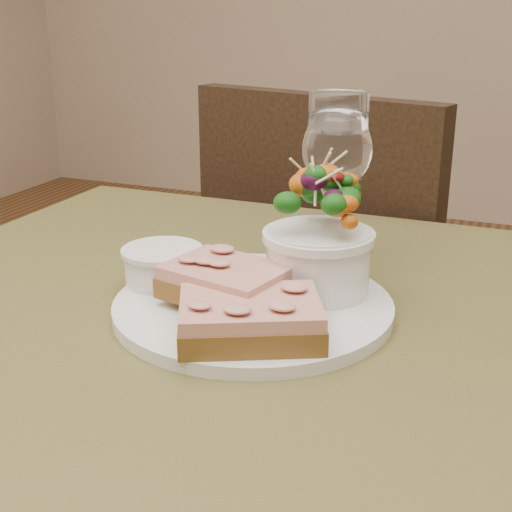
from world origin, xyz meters
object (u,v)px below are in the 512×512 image
at_px(sandwich_front, 250,318).
at_px(sandwich_back, 226,282).
at_px(dinner_plate, 253,306).
at_px(salad_bowl, 319,233).
at_px(cafe_table, 226,423).
at_px(chair_far, 353,404).
at_px(wine_glass, 337,154).
at_px(ramekin, 163,263).

height_order(sandwich_front, sandwich_back, sandwich_back).
xyz_separation_m(dinner_plate, sandwich_front, (0.03, -0.07, 0.02)).
bearing_deg(salad_bowl, cafe_table, -125.45).
distance_m(chair_far, salad_bowl, 0.78).
distance_m(chair_far, sandwich_back, 0.80).
relative_size(sandwich_front, wine_glass, 0.83).
height_order(cafe_table, dinner_plate, dinner_plate).
distance_m(dinner_plate, wine_glass, 0.20).
height_order(salad_bowl, wine_glass, wine_glass).
distance_m(sandwich_front, wine_glass, 0.25).
bearing_deg(wine_glass, sandwich_front, -90.99).
distance_m(cafe_table, dinner_plate, 0.11).
xyz_separation_m(chair_far, dinner_plate, (0.04, -0.61, 0.46)).
distance_m(cafe_table, chair_far, 0.74).
bearing_deg(sandwich_back, salad_bowl, 56.86).
relative_size(sandwich_front, sandwich_back, 1.18).
height_order(dinner_plate, wine_glass, wine_glass).
bearing_deg(ramekin, sandwich_back, -19.15).
distance_m(sandwich_front, sandwich_back, 0.07).
distance_m(dinner_plate, sandwich_front, 0.08).
bearing_deg(wine_glass, salad_bowl, -81.27).
relative_size(ramekin, salad_bowl, 0.59).
distance_m(cafe_table, sandwich_front, 0.14).
bearing_deg(chair_far, sandwich_front, 110.42).
bearing_deg(dinner_plate, ramekin, 174.77).
distance_m(cafe_table, wine_glass, 0.30).
distance_m(sandwich_back, wine_glass, 0.21).
height_order(sandwich_back, wine_glass, wine_glass).
bearing_deg(sandwich_front, salad_bowl, 53.37).
distance_m(cafe_table, salad_bowl, 0.20).
height_order(ramekin, salad_bowl, salad_bowl).
xyz_separation_m(cafe_table, dinner_plate, (0.01, 0.04, 0.11)).
height_order(dinner_plate, ramekin, ramekin).
relative_size(dinner_plate, wine_glass, 1.51).
height_order(chair_far, dinner_plate, chair_far).
bearing_deg(salad_bowl, sandwich_front, -100.53).
bearing_deg(ramekin, salad_bowl, 13.80).
distance_m(ramekin, wine_glass, 0.22).
bearing_deg(chair_far, wine_glass, 113.93).
relative_size(cafe_table, salad_bowl, 6.30).
xyz_separation_m(sandwich_front, salad_bowl, (0.02, 0.12, 0.04)).
bearing_deg(wine_glass, dinner_plate, -100.77).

